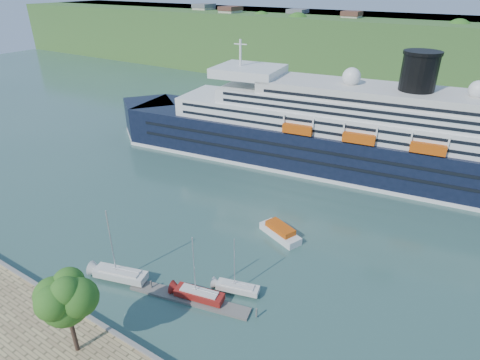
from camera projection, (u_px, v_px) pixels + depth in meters
ground at (110, 334)px, 46.58m from camera, size 400.00×400.00×0.00m
far_hillside at (408, 52)px, 150.11m from camera, size 400.00×50.00×24.00m
quay_coping at (107, 328)px, 45.91m from camera, size 220.00×0.50×0.30m
cruise_ship at (347, 111)px, 81.39m from camera, size 114.90×31.70×25.53m
park_bench at (43, 298)px, 49.70m from camera, size 1.74×1.09×1.04m
promenade_tree at (68, 311)px, 41.00m from camera, size 6.70×6.70×11.10m
floating_pontoon at (189, 299)px, 51.53m from camera, size 16.45×5.63×0.36m
sailboat_white_near at (116, 249)px, 52.49m from camera, size 8.49×4.51×10.57m
sailboat_red at (198, 272)px, 49.47m from camera, size 7.37×3.45×9.19m
sailboat_white_far at (238, 268)px, 50.96m from camera, size 6.48×3.33×8.06m
tender_launch at (280, 231)px, 63.72m from camera, size 7.98×5.22×2.09m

